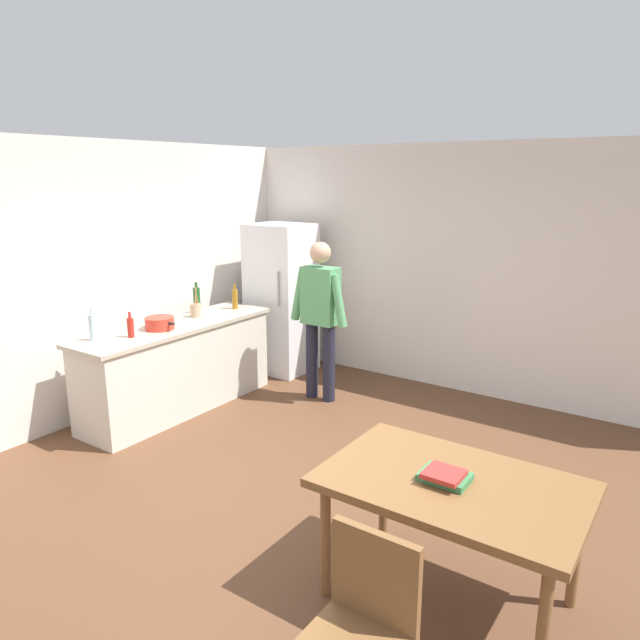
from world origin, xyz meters
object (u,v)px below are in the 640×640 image
Objects in this scene: chair at (362,623)px; bottle_wine_green at (197,300)px; bottle_oil_amber at (235,299)px; dining_table at (452,493)px; bottle_water_clear at (93,327)px; refrigerator at (282,298)px; bottle_sauce_red at (131,327)px; book_stack at (444,476)px; cooking_pot at (160,323)px; person at (320,311)px; utensil_jar at (196,310)px.

bottle_wine_green is at bearing 157.12° from chair.
bottle_wine_green is 0.44m from bottle_oil_amber.
dining_table is 3.60m from bottle_water_clear.
refrigerator is 2.16m from bottle_sauce_red.
dining_table is at bearing -39.29° from refrigerator.
bottle_wine_green is at bearing 101.67° from bottle_sauce_red.
book_stack is at bearing -140.17° from dining_table.
bottle_water_clear is at bearing -96.37° from refrigerator.
cooking_pot is (-3.38, 0.89, 0.29)m from dining_table.
bottle_water_clear is at bearing 173.27° from chair.
refrigerator reaches higher than person.
refrigerator is 6.00× the size of bottle_water_clear.
utensil_jar is 1.07× the size of bottle_water_clear.
bottle_wine_green is 1.30× the size of book_stack.
refrigerator is at bearing 144.51° from chair.
dining_table is 4.37× the size of utensil_jar.
chair is 3.25× the size of bottle_oil_amber.
book_stack is at bearing -43.27° from person.
cooking_pot is 1.25× the size of utensil_jar.
chair is 3.03× the size of bottle_water_clear.
bottle_oil_amber is (-3.39, 2.94, 0.48)m from chair.
bottle_oil_amber is at bearing -97.00° from refrigerator.
bottle_wine_green is at bearing 156.19° from dining_table.
utensil_jar is (-0.17, -1.26, 0.08)m from refrigerator.
utensil_jar is 0.91m from bottle_sauce_red.
book_stack is (3.43, -1.47, -0.20)m from utensil_jar.
cooking_pot reaches higher than book_stack.
book_stack is (3.35, -2.00, -0.23)m from bottle_oil_amber.
refrigerator is 1.82m from cooking_pot.
bottle_wine_green is at bearing -117.53° from bottle_oil_amber.
bottle_sauce_red is 3.39m from book_stack.
utensil_jar is 1.14× the size of bottle_oil_amber.
bottle_oil_amber is (0.08, 0.53, 0.04)m from utensil_jar.
refrigerator is 1.06× the size of person.
bottle_oil_amber is (-0.09, -0.73, 0.12)m from refrigerator.
person reaches higher than utensil_jar.
bottle_wine_green is at bearing 155.56° from book_stack.
dining_table is at bearing -14.67° from cooking_pot.
chair is 4.44m from bottle_wine_green.
bottle_oil_amber is (-0.01, 1.08, 0.06)m from cooking_pot.
bottle_water_clear is (-0.19, -0.61, 0.07)m from cooking_pot.
bottle_water_clear is at bearing -89.11° from bottle_wine_green.
chair is at bearing -90.00° from dining_table.
bottle_wine_green is at bearing 90.89° from bottle_water_clear.
utensil_jar is 0.53m from bottle_oil_amber.
bottle_water_clear is (-0.10, -1.16, 0.05)m from utensil_jar.
bottle_sauce_red is at bearing -91.98° from refrigerator.
bottle_wine_green reaches higher than dining_table.
bottle_oil_amber is (0.18, 1.69, -0.01)m from bottle_water_clear.
refrigerator is 1.16m from bottle_wine_green.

